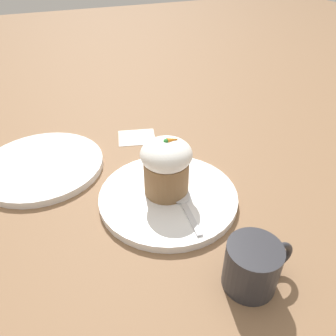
% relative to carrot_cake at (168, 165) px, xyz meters
% --- Properties ---
extents(ground_plane, '(4.00, 4.00, 0.00)m').
position_rel_carrot_cake_xyz_m(ground_plane, '(-0.00, -0.01, -0.07)').
color(ground_plane, '#846042').
extents(dessert_plate, '(0.26, 0.26, 0.02)m').
position_rel_carrot_cake_xyz_m(dessert_plate, '(-0.00, -0.01, -0.07)').
color(dessert_plate, white).
rests_on(dessert_plate, ground_plane).
extents(carrot_cake, '(0.09, 0.09, 0.12)m').
position_rel_carrot_cake_xyz_m(carrot_cake, '(0.00, 0.00, 0.00)').
color(carrot_cake, olive).
rests_on(carrot_cake, dessert_plate).
extents(spoon, '(0.04, 0.13, 0.01)m').
position_rel_carrot_cake_xyz_m(spoon, '(0.01, -0.04, -0.06)').
color(spoon, silver).
rests_on(spoon, dessert_plate).
extents(coffee_cup, '(0.11, 0.08, 0.08)m').
position_rel_carrot_cake_xyz_m(coffee_cup, '(0.03, -0.22, -0.04)').
color(coffee_cup, '#2D2D33').
rests_on(coffee_cup, ground_plane).
extents(side_plate, '(0.26, 0.26, 0.02)m').
position_rel_carrot_cake_xyz_m(side_plate, '(-0.22, 0.19, -0.07)').
color(side_plate, white).
rests_on(side_plate, ground_plane).
extents(paper_napkin, '(0.11, 0.10, 0.00)m').
position_rel_carrot_cake_xyz_m(paper_napkin, '(0.02, 0.24, -0.07)').
color(paper_napkin, white).
rests_on(paper_napkin, ground_plane).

